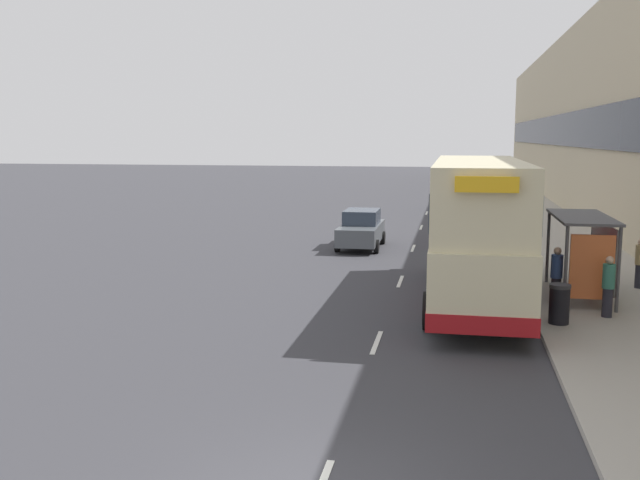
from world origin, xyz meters
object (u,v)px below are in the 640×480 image
at_px(double_decker_bus_near, 477,228).
at_px(car_1, 479,223).
at_px(litter_bin, 559,304).
at_px(pedestrian_1, 640,263).
at_px(pedestrian_at_shelter, 608,286).
at_px(car_2, 361,229).
at_px(car_0, 458,198).
at_px(bus_shelter, 589,242).
at_px(pedestrian_2, 556,276).

bearing_deg(double_decker_bus_near, car_1, 87.77).
bearing_deg(litter_bin, pedestrian_1, 58.17).
distance_m(double_decker_bus_near, pedestrian_1, 5.91).
distance_m(car_1, pedestrian_at_shelter, 15.38).
bearing_deg(car_1, car_2, -147.40).
distance_m(car_0, car_2, 18.08).
bearing_deg(pedestrian_at_shelter, car_0, 97.67).
xyz_separation_m(car_2, pedestrian_1, (10.05, -7.55, 0.12)).
relative_size(bus_shelter, pedestrian_2, 2.46).
xyz_separation_m(car_0, pedestrian_1, (5.72, -25.11, 0.12)).
bearing_deg(double_decker_bus_near, pedestrian_1, 24.55).
bearing_deg(pedestrian_at_shelter, car_1, 101.01).
bearing_deg(car_1, pedestrian_2, -82.88).
bearing_deg(car_0, pedestrian_at_shelter, -82.33).
height_order(double_decker_bus_near, pedestrian_2, double_decker_bus_near).
height_order(car_1, pedestrian_2, pedestrian_2).
height_order(car_2, litter_bin, car_2).
bearing_deg(car_1, litter_bin, -84.47).
bearing_deg(car_1, pedestrian_1, -66.70).
relative_size(car_2, pedestrian_1, 2.74).
bearing_deg(pedestrian_1, pedestrian_2, -134.88).
distance_m(car_1, pedestrian_2, 14.06).
bearing_deg(bus_shelter, car_2, 130.64).
distance_m(car_2, pedestrian_2, 12.70).
relative_size(bus_shelter, double_decker_bus_near, 0.38).
bearing_deg(litter_bin, double_decker_bus_near, 127.47).
bearing_deg(pedestrian_at_shelter, pedestrian_1, 66.69).
bearing_deg(car_2, double_decker_bus_near, 115.79).
relative_size(car_0, pedestrian_2, 2.60).
bearing_deg(pedestrian_at_shelter, double_decker_bus_near, 153.21).
distance_m(bus_shelter, car_1, 13.19).
height_order(double_decker_bus_near, pedestrian_1, double_decker_bus_near).
relative_size(car_1, car_2, 1.02).
xyz_separation_m(car_0, pedestrian_at_shelter, (3.94, -29.25, 0.15)).
bearing_deg(litter_bin, car_2, 118.54).
bearing_deg(bus_shelter, car_1, 102.20).
height_order(pedestrian_at_shelter, pedestrian_2, pedestrian_2).
xyz_separation_m(car_1, pedestrian_2, (1.74, -13.95, 0.17)).
xyz_separation_m(car_0, car_1, (1.00, -14.15, -0.00)).
relative_size(bus_shelter, pedestrian_1, 2.60).
height_order(pedestrian_at_shelter, litter_bin, pedestrian_at_shelter).
bearing_deg(pedestrian_2, pedestrian_1, 45.12).
height_order(bus_shelter, car_2, bus_shelter).
xyz_separation_m(pedestrian_1, pedestrian_2, (-2.98, -2.99, 0.05)).
bearing_deg(car_2, car_0, -103.84).
relative_size(car_1, pedestrian_1, 2.81).
bearing_deg(double_decker_bus_near, litter_bin, -52.53).
height_order(car_0, litter_bin, car_0).
bearing_deg(car_0, bus_shelter, -82.03).
relative_size(car_1, pedestrian_2, 2.65).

